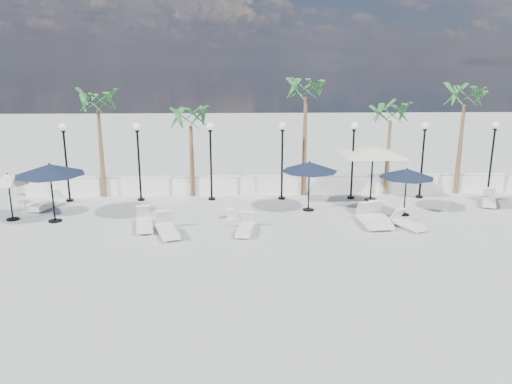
{
  "coord_description": "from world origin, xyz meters",
  "views": [
    {
      "loc": [
        -2.17,
        -17.56,
        6.66
      ],
      "look_at": [
        -1.44,
        2.18,
        1.5
      ],
      "focal_mm": 35.0,
      "sensor_mm": 36.0,
      "label": 1
    }
  ],
  "objects_px": {
    "lounger_2": "(245,228)",
    "lounger_6": "(489,201)",
    "lounger_4": "(408,223)",
    "parasol_cream_sq_a": "(373,147)",
    "lounger_5": "(370,219)",
    "parasol_navy_mid": "(309,167)",
    "lounger_3": "(144,223)",
    "parasol_navy_right": "(407,173)",
    "lounger_7": "(379,219)",
    "parasol_navy_left": "(50,170)",
    "lounger_0": "(167,229)",
    "parasol_cream_small": "(8,180)",
    "lounger_1": "(47,203)"
  },
  "relations": [
    {
      "from": "lounger_0",
      "to": "parasol_navy_mid",
      "type": "distance_m",
      "value": 7.1
    },
    {
      "from": "parasol_navy_mid",
      "to": "parasol_navy_left",
      "type": "bearing_deg",
      "value": -173.44
    },
    {
      "from": "parasol_navy_left",
      "to": "parasol_navy_right",
      "type": "relative_size",
      "value": 1.21
    },
    {
      "from": "lounger_0",
      "to": "lounger_3",
      "type": "xyz_separation_m",
      "value": [
        -1.04,
        0.82,
        -0.0
      ]
    },
    {
      "from": "parasol_navy_right",
      "to": "parasol_cream_sq_a",
      "type": "xyz_separation_m",
      "value": [
        -0.83,
        2.61,
        0.73
      ]
    },
    {
      "from": "lounger_0",
      "to": "lounger_4",
      "type": "xyz_separation_m",
      "value": [
        9.85,
        0.48,
        -0.05
      ]
    },
    {
      "from": "lounger_4",
      "to": "parasol_cream_sq_a",
      "type": "distance_m",
      "value": 5.06
    },
    {
      "from": "parasol_navy_left",
      "to": "parasol_cream_sq_a",
      "type": "height_order",
      "value": "parasol_cream_sq_a"
    },
    {
      "from": "lounger_4",
      "to": "parasol_navy_right",
      "type": "relative_size",
      "value": 0.71
    },
    {
      "from": "lounger_2",
      "to": "parasol_navy_mid",
      "type": "height_order",
      "value": "parasol_navy_mid"
    },
    {
      "from": "lounger_0",
      "to": "lounger_4",
      "type": "height_order",
      "value": "lounger_0"
    },
    {
      "from": "lounger_5",
      "to": "parasol_navy_mid",
      "type": "relative_size",
      "value": 0.79
    },
    {
      "from": "parasol_navy_left",
      "to": "lounger_2",
      "type": "bearing_deg",
      "value": -12.4
    },
    {
      "from": "lounger_3",
      "to": "parasol_cream_sq_a",
      "type": "bearing_deg",
      "value": 10.52
    },
    {
      "from": "parasol_navy_right",
      "to": "parasol_navy_mid",
      "type": "bearing_deg",
      "value": 167.84
    },
    {
      "from": "parasol_navy_mid",
      "to": "parasol_cream_small",
      "type": "bearing_deg",
      "value": -175.74
    },
    {
      "from": "lounger_4",
      "to": "lounger_6",
      "type": "bearing_deg",
      "value": 9.39
    },
    {
      "from": "lounger_0",
      "to": "lounger_3",
      "type": "relative_size",
      "value": 1.02
    },
    {
      "from": "lounger_3",
      "to": "parasol_navy_mid",
      "type": "distance_m",
      "value": 7.72
    },
    {
      "from": "parasol_navy_left",
      "to": "lounger_4",
      "type": "bearing_deg",
      "value": -5.47
    },
    {
      "from": "parasol_navy_mid",
      "to": "lounger_0",
      "type": "bearing_deg",
      "value": -152.31
    },
    {
      "from": "lounger_0",
      "to": "parasol_navy_right",
      "type": "bearing_deg",
      "value": -6.27
    },
    {
      "from": "lounger_4",
      "to": "lounger_7",
      "type": "distance_m",
      "value": 1.18
    },
    {
      "from": "parasol_navy_right",
      "to": "lounger_7",
      "type": "bearing_deg",
      "value": -138.8
    },
    {
      "from": "lounger_0",
      "to": "parasol_navy_right",
      "type": "height_order",
      "value": "parasol_navy_right"
    },
    {
      "from": "lounger_5",
      "to": "parasol_cream_sq_a",
      "type": "bearing_deg",
      "value": 71.31
    },
    {
      "from": "lounger_6",
      "to": "parasol_navy_left",
      "type": "xyz_separation_m",
      "value": [
        -19.93,
        -1.83,
        2.05
      ]
    },
    {
      "from": "lounger_4",
      "to": "lounger_6",
      "type": "height_order",
      "value": "lounger_6"
    },
    {
      "from": "lounger_2",
      "to": "lounger_7",
      "type": "height_order",
      "value": "lounger_7"
    },
    {
      "from": "lounger_3",
      "to": "parasol_navy_mid",
      "type": "relative_size",
      "value": 0.8
    },
    {
      "from": "lounger_2",
      "to": "lounger_6",
      "type": "height_order",
      "value": "same"
    },
    {
      "from": "parasol_navy_right",
      "to": "parasol_cream_sq_a",
      "type": "height_order",
      "value": "parasol_cream_sq_a"
    },
    {
      "from": "lounger_6",
      "to": "parasol_cream_small",
      "type": "relative_size",
      "value": 0.88
    },
    {
      "from": "lounger_7",
      "to": "parasol_navy_left",
      "type": "height_order",
      "value": "parasol_navy_left"
    },
    {
      "from": "lounger_4",
      "to": "parasol_cream_small",
      "type": "height_order",
      "value": "parasol_cream_small"
    },
    {
      "from": "lounger_3",
      "to": "parasol_navy_left",
      "type": "xyz_separation_m",
      "value": [
        -4.02,
        1.09,
        2.03
      ]
    },
    {
      "from": "lounger_1",
      "to": "parasol_navy_right",
      "type": "bearing_deg",
      "value": 13.26
    },
    {
      "from": "parasol_navy_left",
      "to": "parasol_cream_small",
      "type": "bearing_deg",
      "value": 170.91
    },
    {
      "from": "lounger_2",
      "to": "lounger_7",
      "type": "distance_m",
      "value": 5.75
    },
    {
      "from": "lounger_5",
      "to": "parasol_cream_small",
      "type": "xyz_separation_m",
      "value": [
        -15.34,
        1.3,
        1.54
      ]
    },
    {
      "from": "lounger_3",
      "to": "parasol_navy_right",
      "type": "xyz_separation_m",
      "value": [
        11.31,
        1.47,
        1.66
      ]
    },
    {
      "from": "parasol_navy_left",
      "to": "lounger_5",
      "type": "bearing_deg",
      "value": -4.24
    },
    {
      "from": "lounger_5",
      "to": "parasol_cream_small",
      "type": "relative_size",
      "value": 0.98
    },
    {
      "from": "lounger_1",
      "to": "lounger_7",
      "type": "relative_size",
      "value": 0.97
    },
    {
      "from": "lounger_4",
      "to": "lounger_7",
      "type": "height_order",
      "value": "lounger_7"
    },
    {
      "from": "lounger_4",
      "to": "parasol_cream_small",
      "type": "distance_m",
      "value": 17.0
    },
    {
      "from": "lounger_0",
      "to": "lounger_1",
      "type": "relative_size",
      "value": 1.05
    },
    {
      "from": "lounger_0",
      "to": "lounger_6",
      "type": "xyz_separation_m",
      "value": [
        14.87,
        3.74,
        -0.03
      ]
    },
    {
      "from": "lounger_0",
      "to": "lounger_2",
      "type": "distance_m",
      "value": 3.11
    },
    {
      "from": "parasol_navy_left",
      "to": "parasol_navy_right",
      "type": "distance_m",
      "value": 15.34
    }
  ]
}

